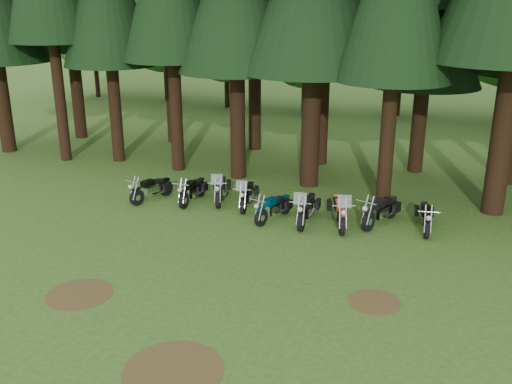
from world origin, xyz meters
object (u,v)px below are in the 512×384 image
motorcycle_2 (220,190)px  motorcycle_8 (425,218)px  motorcycle_4 (274,208)px  motorcycle_3 (247,196)px  motorcycle_5 (307,210)px  motorcycle_7 (381,211)px  motorcycle_6 (339,212)px  motorcycle_1 (192,191)px  motorcycle_0 (152,190)px

motorcycle_2 → motorcycle_8: motorcycle_2 is taller
motorcycle_4 → motorcycle_8: bearing=27.2°
motorcycle_3 → motorcycle_5: (2.58, -0.74, 0.04)m
motorcycle_3 → motorcycle_4: bearing=-44.0°
motorcycle_7 → motorcycle_5: bearing=-142.3°
motorcycle_6 → motorcycle_1: bearing=157.1°
motorcycle_0 → motorcycle_3: (3.78, 0.67, 0.02)m
motorcycle_6 → motorcycle_7: size_ratio=1.05×
motorcycle_0 → motorcycle_2: motorcycle_2 is taller
motorcycle_2 → motorcycle_8: size_ratio=1.05×
motorcycle_2 → motorcycle_6: motorcycle_6 is taller
motorcycle_2 → motorcycle_6: (4.95, -0.81, 0.03)m
motorcycle_3 → motorcycle_6: motorcycle_6 is taller
motorcycle_6 → motorcycle_4: bearing=167.5°
motorcycle_3 → motorcycle_6: 3.78m
motorcycle_1 → motorcycle_3: bearing=5.4°
motorcycle_0 → motorcycle_1: size_ratio=0.96×
motorcycle_7 → motorcycle_8: motorcycle_7 is taller
motorcycle_3 → motorcycle_7: bearing=-10.6°
motorcycle_5 → motorcycle_7: size_ratio=1.05×
motorcycle_4 → motorcycle_7: size_ratio=0.91×
motorcycle_2 → motorcycle_6: bearing=-27.9°
motorcycle_0 → motorcycle_3: 3.84m
motorcycle_3 → motorcycle_6: bearing=-20.5°
motorcycle_0 → motorcycle_1: bearing=32.1°
motorcycle_5 → motorcycle_6: motorcycle_6 is taller
motorcycle_1 → motorcycle_2: bearing=25.1°
motorcycle_8 → motorcycle_5: bearing=-177.6°
motorcycle_5 → motorcycle_8: bearing=7.9°
motorcycle_0 → motorcycle_7: size_ratio=0.91×
motorcycle_3 → motorcycle_8: 6.57m
motorcycle_2 → motorcycle_4: size_ratio=1.09×
motorcycle_1 → motorcycle_4: size_ratio=1.05×
motorcycle_0 → motorcycle_4: bearing=15.5°
motorcycle_2 → motorcycle_0: bearing=-179.4°
motorcycle_0 → motorcycle_8: bearing=22.3°
motorcycle_6 → motorcycle_8: bearing=-5.7°
motorcycle_2 → motorcycle_3: size_ratio=1.03×
motorcycle_4 → motorcycle_7: 3.77m
motorcycle_3 → motorcycle_4: 1.66m
motorcycle_4 → motorcycle_8: motorcycle_8 is taller
motorcycle_4 → motorcycle_7: (3.65, 0.97, 0.05)m
motorcycle_1 → motorcycle_5: motorcycle_5 is taller
motorcycle_0 → motorcycle_8: (10.34, 0.80, 0.00)m
motorcycle_1 → motorcycle_6: size_ratio=0.91×
motorcycle_3 → motorcycle_7: motorcycle_3 is taller
motorcycle_1 → motorcycle_7: motorcycle_7 is taller
motorcycle_3 → motorcycle_8: motorcycle_3 is taller
motorcycle_1 → motorcycle_2: 1.09m
motorcycle_0 → motorcycle_4: 5.18m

